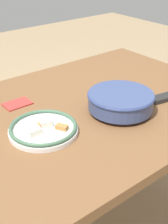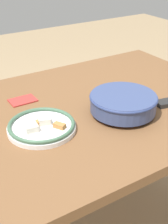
% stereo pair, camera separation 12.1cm
% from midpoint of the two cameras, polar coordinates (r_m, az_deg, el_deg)
% --- Properties ---
extents(dining_table, '(1.46, 0.95, 0.75)m').
position_cam_midpoint_polar(dining_table, '(1.36, -3.51, -2.29)').
color(dining_table, brown).
rests_on(dining_table, ground_plane).
extents(noodle_bowl, '(0.28, 0.28, 0.08)m').
position_cam_midpoint_polar(noodle_bowl, '(1.28, 4.04, 2.02)').
color(noodle_bowl, '#384775').
rests_on(noodle_bowl, dining_table).
extents(food_plate, '(0.26, 0.26, 0.04)m').
position_cam_midpoint_polar(food_plate, '(1.17, -10.41, -3.13)').
color(food_plate, white).
rests_on(food_plate, dining_table).
extents(tv_remote, '(0.17, 0.08, 0.02)m').
position_cam_midpoint_polar(tv_remote, '(1.43, 12.62, 2.65)').
color(tv_remote, black).
rests_on(tv_remote, dining_table).
extents(folded_napkin, '(0.12, 0.08, 0.01)m').
position_cam_midpoint_polar(folded_napkin, '(1.40, -14.55, 1.40)').
color(folded_napkin, '#B2332D').
rests_on(folded_napkin, dining_table).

